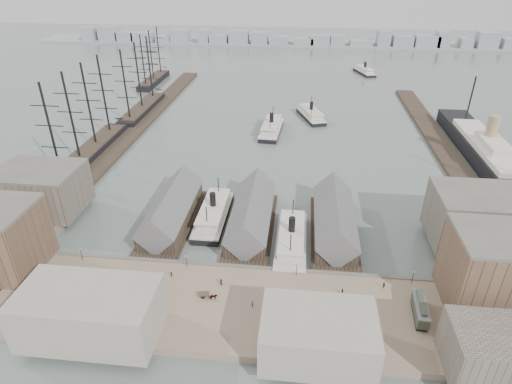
# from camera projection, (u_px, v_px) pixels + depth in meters

# --- Properties ---
(ground) EXTENTS (900.00, 900.00, 0.00)m
(ground) POSITION_uv_depth(u_px,v_px,m) (244.00, 261.00, 122.97)
(ground) COLOR #54615C
(ground) RESTS_ON ground
(quay) EXTENTS (180.00, 30.00, 2.00)m
(quay) POSITION_uv_depth(u_px,v_px,m) (234.00, 308.00, 105.13)
(quay) COLOR #806A56
(quay) RESTS_ON ground
(seawall) EXTENTS (180.00, 1.20, 2.30)m
(seawall) POSITION_uv_depth(u_px,v_px,m) (242.00, 269.00, 117.90)
(seawall) COLOR #59544C
(seawall) RESTS_ON ground
(west_wharf) EXTENTS (10.00, 220.00, 1.60)m
(west_wharf) POSITION_uv_depth(u_px,v_px,m) (138.00, 127.00, 215.92)
(west_wharf) COLOR #2D231C
(west_wharf) RESTS_ON ground
(east_wharf) EXTENTS (10.00, 180.00, 1.60)m
(east_wharf) POSITION_uv_depth(u_px,v_px,m) (442.00, 147.00, 193.15)
(east_wharf) COLOR #2D231C
(east_wharf) RESTS_ON ground
(ferry_shed_west) EXTENTS (14.00, 42.00, 12.60)m
(ferry_shed_west) POSITION_uv_depth(u_px,v_px,m) (172.00, 211.00, 137.86)
(ferry_shed_west) COLOR #2D231C
(ferry_shed_west) RESTS_ON ground
(ferry_shed_center) EXTENTS (14.00, 42.00, 12.60)m
(ferry_shed_center) POSITION_uv_depth(u_px,v_px,m) (251.00, 216.00, 135.35)
(ferry_shed_center) COLOR #2D231C
(ferry_shed_center) RESTS_ON ground
(ferry_shed_east) EXTENTS (14.00, 42.00, 12.60)m
(ferry_shed_east) POSITION_uv_depth(u_px,v_px,m) (334.00, 221.00, 132.85)
(ferry_shed_east) COLOR #2D231C
(ferry_shed_east) RESTS_ON ground
(warehouse_west_back) EXTENTS (26.00, 20.00, 14.00)m
(warehouse_west_back) POSITION_uv_depth(u_px,v_px,m) (41.00, 190.00, 140.95)
(warehouse_west_back) COLOR #60564C
(warehouse_west_back) RESTS_ON west_land
(warehouse_east_back) EXTENTS (28.00, 20.00, 15.00)m
(warehouse_east_back) POSITION_uv_depth(u_px,v_px,m) (481.00, 219.00, 124.79)
(warehouse_east_back) COLOR #60564C
(warehouse_east_back) RESTS_ON east_land
(street_bldg_center) EXTENTS (24.00, 16.00, 10.00)m
(street_bldg_center) POSITION_uv_depth(u_px,v_px,m) (318.00, 336.00, 89.86)
(street_bldg_center) COLOR gray
(street_bldg_center) RESTS_ON quay
(street_bldg_west) EXTENTS (30.00, 16.00, 12.00)m
(street_bldg_west) POSITION_uv_depth(u_px,v_px,m) (90.00, 313.00, 94.20)
(street_bldg_west) COLOR gray
(street_bldg_west) RESTS_ON quay
(street_bldg_east) EXTENTS (18.00, 14.00, 11.00)m
(street_bldg_east) POSITION_uv_depth(u_px,v_px,m) (494.00, 353.00, 85.37)
(street_bldg_east) COLOR #60564C
(street_bldg_east) RESTS_ON quay
(lamp_post_far_w) EXTENTS (0.44, 0.44, 3.92)m
(lamp_post_far_w) POSITION_uv_depth(u_px,v_px,m) (81.00, 252.00, 118.94)
(lamp_post_far_w) COLOR black
(lamp_post_far_w) RESTS_ON quay
(lamp_post_near_w) EXTENTS (0.44, 0.44, 3.92)m
(lamp_post_near_w) POSITION_uv_depth(u_px,v_px,m) (186.00, 259.00, 116.04)
(lamp_post_near_w) COLOR black
(lamp_post_near_w) RESTS_ON quay
(lamp_post_near_e) EXTENTS (0.44, 0.44, 3.92)m
(lamp_post_near_e) POSITION_uv_depth(u_px,v_px,m) (297.00, 267.00, 113.15)
(lamp_post_near_e) COLOR black
(lamp_post_near_e) RESTS_ON quay
(lamp_post_far_e) EXTENTS (0.44, 0.44, 3.92)m
(lamp_post_far_e) POSITION_uv_depth(u_px,v_px,m) (413.00, 275.00, 110.26)
(lamp_post_far_e) COLOR black
(lamp_post_far_e) RESTS_ON quay
(far_shore) EXTENTS (500.00, 40.00, 15.72)m
(far_shore) POSITION_uv_depth(u_px,v_px,m) (289.00, 41.00, 411.22)
(far_shore) COLOR gray
(far_shore) RESTS_ON ground
(ferry_docked_west) EXTENTS (8.96, 29.88, 10.67)m
(ferry_docked_west) POSITION_uv_depth(u_px,v_px,m) (214.00, 213.00, 140.71)
(ferry_docked_west) COLOR black
(ferry_docked_west) RESTS_ON ground
(ferry_docked_east) EXTENTS (8.96, 29.88, 10.67)m
(ferry_docked_east) POSITION_uv_depth(u_px,v_px,m) (291.00, 239.00, 127.95)
(ferry_docked_east) COLOR black
(ferry_docked_east) RESTS_ON ground
(ferry_open_near) EXTENTS (10.73, 30.21, 10.61)m
(ferry_open_near) POSITION_uv_depth(u_px,v_px,m) (271.00, 128.00, 209.90)
(ferry_open_near) COLOR black
(ferry_open_near) RESTS_ON ground
(ferry_open_mid) EXTENTS (16.68, 28.31, 9.70)m
(ferry_open_mid) POSITION_uv_depth(u_px,v_px,m) (311.00, 114.00, 228.14)
(ferry_open_mid) COLOR black
(ferry_open_mid) RESTS_ON ground
(ferry_open_far) EXTENTS (15.04, 26.10, 8.93)m
(ferry_open_far) POSITION_uv_depth(u_px,v_px,m) (365.00, 71.00, 313.34)
(ferry_open_far) COLOR black
(ferry_open_far) RESTS_ON ground
(sailing_ship_near) EXTENTS (9.47, 65.21, 38.92)m
(sailing_ship_near) POSITION_uv_depth(u_px,v_px,m) (89.00, 152.00, 183.42)
(sailing_ship_near) COLOR black
(sailing_ship_near) RESTS_ON ground
(sailing_ship_mid) EXTENTS (9.17, 53.00, 37.71)m
(sailing_ship_mid) POSITION_uv_depth(u_px,v_px,m) (143.00, 108.00, 235.68)
(sailing_ship_mid) COLOR black
(sailing_ship_mid) RESTS_ON ground
(sailing_ship_far) EXTENTS (8.30, 46.09, 34.11)m
(sailing_ship_far) POSITION_uv_depth(u_px,v_px,m) (154.00, 79.00, 290.95)
(sailing_ship_far) COLOR black
(sailing_ship_far) RESTS_ON ground
(ocean_steamer) EXTENTS (13.77, 100.60, 20.12)m
(ocean_steamer) POSITION_uv_depth(u_px,v_px,m) (486.00, 152.00, 179.64)
(ocean_steamer) COLOR black
(ocean_steamer) RESTS_ON ground
(tram) EXTENTS (3.63, 11.08, 3.88)m
(tram) POSITION_uv_depth(u_px,v_px,m) (420.00, 310.00, 100.56)
(tram) COLOR black
(tram) RESTS_ON quay
(horse_cart_left) EXTENTS (4.76, 3.24, 1.58)m
(horse_cart_left) POSITION_uv_depth(u_px,v_px,m) (80.00, 270.00, 114.92)
(horse_cart_left) COLOR black
(horse_cart_left) RESTS_ON quay
(horse_cart_center) EXTENTS (5.00, 2.37, 1.62)m
(horse_cart_center) POSITION_uv_depth(u_px,v_px,m) (211.00, 296.00, 106.14)
(horse_cart_center) COLOR black
(horse_cart_center) RESTS_ON quay
(horse_cart_right) EXTENTS (4.72, 2.38, 1.45)m
(horse_cart_right) POSITION_uv_depth(u_px,v_px,m) (303.00, 322.00, 98.88)
(horse_cart_right) COLOR black
(horse_cart_right) RESTS_ON quay
(pedestrian_0) EXTENTS (0.66, 0.75, 1.72)m
(pedestrian_0) POSITION_uv_depth(u_px,v_px,m) (83.00, 275.00, 113.15)
(pedestrian_0) COLOR black
(pedestrian_0) RESTS_ON quay
(pedestrian_1) EXTENTS (0.82, 0.66, 1.60)m
(pedestrian_1) POSITION_uv_depth(u_px,v_px,m) (73.00, 290.00, 108.11)
(pedestrian_1) COLOR black
(pedestrian_1) RESTS_ON quay
(pedestrian_2) EXTENTS (1.14, 0.87, 1.56)m
(pedestrian_2) POSITION_uv_depth(u_px,v_px,m) (172.00, 274.00, 113.45)
(pedestrian_2) COLOR black
(pedestrian_2) RESTS_ON quay
(pedestrian_3) EXTENTS (0.90, 0.94, 1.57)m
(pedestrian_3) POSITION_uv_depth(u_px,v_px,m) (154.00, 300.00, 104.93)
(pedestrian_3) COLOR black
(pedestrian_3) RESTS_ON quay
(pedestrian_4) EXTENTS (0.87, 1.02, 1.77)m
(pedestrian_4) POSITION_uv_depth(u_px,v_px,m) (221.00, 282.00, 110.76)
(pedestrian_4) COLOR black
(pedestrian_4) RESTS_ON quay
(pedestrian_5) EXTENTS (0.46, 0.62, 1.66)m
(pedestrian_5) POSITION_uv_depth(u_px,v_px,m) (252.00, 304.00, 103.78)
(pedestrian_5) COLOR black
(pedestrian_5) RESTS_ON quay
(pedestrian_6) EXTENTS (0.85, 0.99, 1.76)m
(pedestrian_6) POSITION_uv_depth(u_px,v_px,m) (342.00, 292.00, 107.52)
(pedestrian_6) COLOR black
(pedestrian_6) RESTS_ON quay
(pedestrian_7) EXTENTS (0.98, 1.31, 1.79)m
(pedestrian_7) POSITION_uv_depth(u_px,v_px,m) (325.00, 317.00, 99.99)
(pedestrian_7) COLOR black
(pedestrian_7) RESTS_ON quay
(pedestrian_8) EXTENTS (0.86, 1.16, 1.83)m
(pedestrian_8) POSITION_uv_depth(u_px,v_px,m) (384.00, 285.00, 109.62)
(pedestrian_8) COLOR black
(pedestrian_8) RESTS_ON quay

